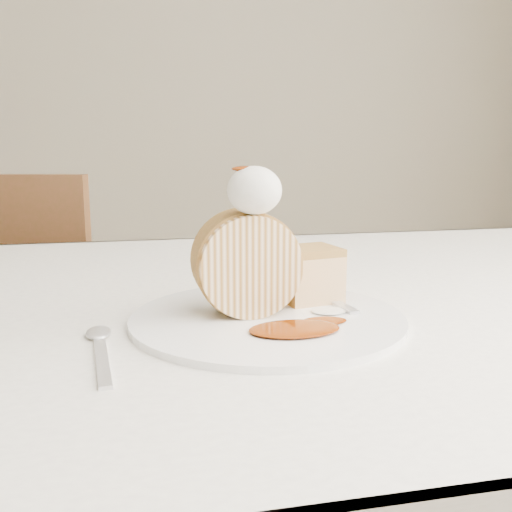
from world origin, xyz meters
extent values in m
cube|color=beige|center=(0.00, 3.00, 1.40)|extent=(5.00, 0.10, 2.80)
cube|color=white|center=(0.00, 0.20, 0.73)|extent=(1.40, 0.90, 0.04)
cube|color=white|center=(0.00, 0.65, 0.61)|extent=(1.40, 0.01, 0.28)
cylinder|color=brown|center=(0.62, 0.57, 0.35)|extent=(0.06, 0.06, 0.71)
cube|color=brown|center=(-0.42, 1.02, 0.42)|extent=(0.50, 0.50, 0.04)
cylinder|color=brown|center=(-0.21, 1.15, 0.20)|extent=(0.04, 0.04, 0.40)
cylinder|color=brown|center=(-0.55, 1.24, 0.20)|extent=(0.04, 0.04, 0.40)
cylinder|color=brown|center=(-0.29, 0.81, 0.20)|extent=(0.04, 0.04, 0.40)
cylinder|color=white|center=(-0.03, 0.07, 0.75)|extent=(0.34, 0.34, 0.01)
cylinder|color=#FCDCAF|center=(-0.05, 0.08, 0.81)|extent=(0.11, 0.06, 0.11)
cube|color=#A77B3F|center=(0.03, 0.12, 0.78)|extent=(0.07, 0.07, 0.05)
ellipsoid|color=white|center=(-0.04, 0.07, 0.89)|extent=(0.06, 0.06, 0.05)
ellipsoid|color=#6D2604|center=(-0.05, 0.07, 0.92)|extent=(0.03, 0.02, 0.01)
cube|color=silver|center=(0.05, 0.11, 0.76)|extent=(0.05, 0.17, 0.00)
cube|color=silver|center=(-0.19, -0.02, 0.75)|extent=(0.03, 0.14, 0.00)
camera|label=1|loc=(-0.16, -0.49, 0.93)|focal=40.00mm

